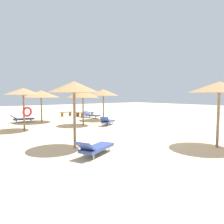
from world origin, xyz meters
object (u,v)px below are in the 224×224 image
(parasol_6, at_px, (219,87))
(lounger_1, at_px, (95,148))
(lounger_3, at_px, (91,115))
(bench_1, at_px, (66,113))
(lounger_0, at_px, (108,121))
(parasol_4, at_px, (41,94))
(parasol_0, at_px, (83,94))
(parasol_5, at_px, (23,92))
(parasol_1, at_px, (74,87))
(bench_0, at_px, (80,114))
(lounger_4, at_px, (22,119))
(bench_2, at_px, (88,113))
(parasol_3, at_px, (103,93))

(parasol_6, relative_size, lounger_1, 1.50)
(lounger_3, bearing_deg, bench_1, 110.16)
(lounger_0, xyz_separation_m, lounger_3, (1.84, 5.20, -0.01))
(parasol_4, xyz_separation_m, lounger_3, (5.26, 0.10, -2.17))
(parasol_0, relative_size, parasol_4, 0.89)
(parasol_5, distance_m, lounger_0, 6.48)
(parasol_1, relative_size, parasol_6, 1.00)
(parasol_0, relative_size, parasol_6, 0.95)
(lounger_3, relative_size, bench_0, 1.33)
(parasol_4, bearing_deg, parasol_1, -101.85)
(lounger_0, bearing_deg, lounger_4, 128.53)
(lounger_0, bearing_deg, parasol_4, 123.85)
(bench_2, bearing_deg, parasol_6, -99.79)
(parasol_6, distance_m, bench_0, 15.80)
(parasol_5, height_order, bench_2, parasol_5)
(parasol_4, bearing_deg, bench_0, 19.45)
(lounger_4, bearing_deg, parasol_0, -56.74)
(lounger_4, distance_m, bench_0, 6.29)
(parasol_1, bearing_deg, parasol_6, -37.44)
(lounger_3, distance_m, bench_0, 1.66)
(bench_0, xyz_separation_m, bench_1, (-0.81, 1.73, 0.00))
(lounger_0, bearing_deg, parasol_3, 59.40)
(parasol_1, distance_m, parasol_4, 10.09)
(parasol_6, distance_m, lounger_4, 15.60)
(parasol_1, xyz_separation_m, bench_2, (7.78, 11.43, -2.37))
(parasol_0, height_order, bench_1, parasol_0)
(parasol_3, height_order, bench_0, parasol_3)
(parasol_0, relative_size, lounger_4, 1.44)
(parasol_5, relative_size, bench_1, 1.85)
(lounger_3, bearing_deg, parasol_4, -178.86)
(parasol_1, bearing_deg, lounger_3, 53.69)
(parasol_3, distance_m, bench_1, 6.23)
(lounger_0, relative_size, lounger_4, 0.98)
(parasol_0, relative_size, lounger_0, 1.48)
(parasol_3, distance_m, parasol_6, 11.73)
(parasol_3, height_order, lounger_3, parasol_3)
(parasol_3, xyz_separation_m, parasol_6, (-2.05, -11.55, 0.11))
(lounger_0, distance_m, bench_0, 6.96)
(parasol_0, xyz_separation_m, lounger_3, (3.41, 4.10, -2.19))
(parasol_4, bearing_deg, bench_2, 15.28)
(parasol_4, distance_m, lounger_4, 2.75)
(bench_1, bearing_deg, lounger_1, -112.09)
(parasol_0, distance_m, lounger_1, 8.59)
(parasol_6, height_order, bench_2, parasol_6)
(lounger_4, height_order, bench_1, lounger_4)
(parasol_6, bearing_deg, parasol_1, 142.56)
(parasol_4, xyz_separation_m, lounger_4, (-1.40, 0.95, -2.16))
(parasol_0, xyz_separation_m, parasol_5, (-4.30, 0.46, 0.08))
(bench_1, bearing_deg, lounger_4, -155.38)
(parasol_0, bearing_deg, parasol_1, -123.71)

